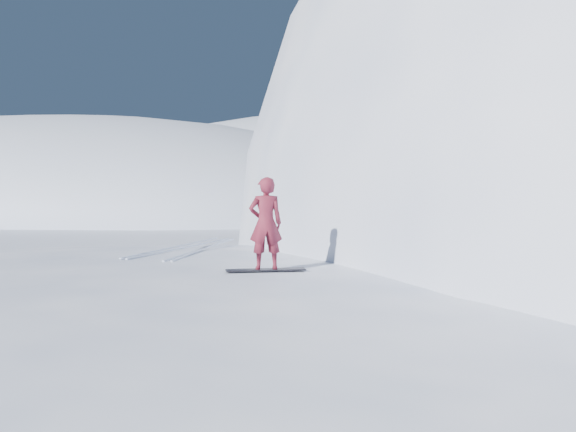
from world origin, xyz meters
name	(u,v)px	position (x,y,z in m)	size (l,w,h in m)	color
ground	(77,393)	(0.00, 0.00, 0.00)	(400.00, 400.00, 0.00)	white
near_ridge	(205,363)	(1.00, 3.00, 0.00)	(36.00, 28.00, 4.80)	white
far_ridge_a	(42,210)	(-70.00, 60.00, 0.00)	(120.00, 70.00, 28.00)	white
far_ridge_c	(348,204)	(-40.00, 110.00, 0.00)	(140.00, 90.00, 36.00)	white
wind_bumps	(128,363)	(-0.56, 2.12, 0.00)	(16.00, 14.40, 1.00)	white
snowboard	(266,270)	(3.03, 2.37, 2.41)	(1.68, 0.31, 0.03)	black
snowboarder	(266,223)	(3.03, 2.37, 3.39)	(0.70, 0.46, 1.93)	maroon
board_tracks	(192,247)	(-1.15, 5.44, 2.42)	(2.72, 5.93, 0.04)	silver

